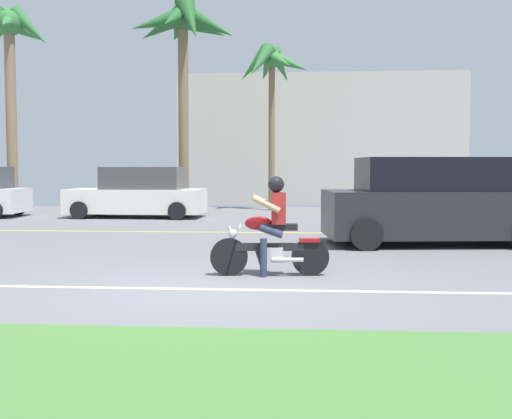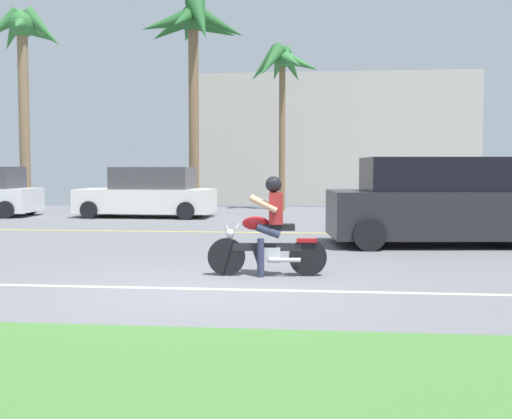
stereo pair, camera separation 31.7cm
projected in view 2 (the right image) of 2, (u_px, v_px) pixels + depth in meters
ground at (239, 259)px, 11.44m from camera, size 56.00×30.00×0.04m
grass_median at (102, 399)px, 4.39m from camera, size 56.00×3.80×0.06m
lane_line_near at (209, 289)px, 8.52m from camera, size 50.40×0.12×0.01m
lane_line_far at (263, 232)px, 15.96m from camera, size 50.40×0.12×0.01m
motorcyclist at (268, 234)px, 9.55m from camera, size 1.78×0.58×1.49m
suv_nearby at (440, 202)px, 13.36m from camera, size 4.79×2.58×1.83m
parked_car_1 at (148, 194)px, 20.93m from camera, size 4.43×2.12×1.64m
palm_tree_0 at (23, 46)px, 23.68m from camera, size 3.13×3.30×7.53m
palm_tree_1 at (193, 33)px, 22.97m from camera, size 3.92×3.95×7.73m
palm_tree_2 at (282, 71)px, 24.08m from camera, size 2.91×2.85×6.25m
building_far at (332, 141)px, 28.93m from camera, size 12.30×4.00×5.64m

